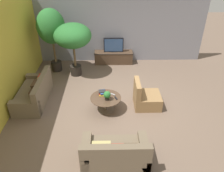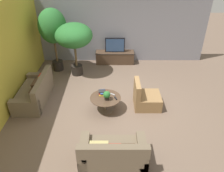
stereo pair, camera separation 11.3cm
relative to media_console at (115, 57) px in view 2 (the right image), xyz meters
name	(u,v)px [view 2 (the right image)]	position (x,y,z in m)	size (l,w,h in m)	color
ground_plane	(118,103)	(0.07, -2.94, -0.27)	(24.00, 24.00, 0.00)	brown
back_wall_stone	(117,26)	(0.07, 0.32, 1.23)	(7.40, 0.12, 3.00)	gray
side_wall_left	(7,57)	(-3.19, -2.74, 1.23)	(0.12, 7.40, 3.00)	gold
media_console	(115,57)	(0.00, 0.00, 0.00)	(1.63, 0.50, 0.51)	#473323
television	(115,45)	(0.00, 0.00, 0.54)	(0.82, 0.13, 0.60)	black
coffee_table	(105,101)	(-0.32, -3.29, 0.04)	(0.92, 0.92, 0.45)	#756656
couch_by_wall	(35,93)	(-2.58, -2.79, 0.02)	(0.84, 1.80, 0.84)	brown
couch_near_entry	(113,154)	(-0.10, -5.27, 0.02)	(1.49, 0.84, 0.84)	brown
armchair_wicker	(145,99)	(0.91, -3.10, 0.01)	(0.80, 0.76, 0.86)	olive
potted_palm_tall	(53,28)	(-2.31, -0.64, 1.45)	(1.04, 1.04, 2.44)	black
potted_palm_corner	(74,37)	(-1.49, -1.02, 1.24)	(1.35, 1.35, 2.01)	black
potted_plant_tabletop	(107,95)	(-0.28, -3.40, 0.33)	(0.21, 0.21, 0.28)	black
book_stack	(103,92)	(-0.41, -3.10, 0.23)	(0.26, 0.30, 0.11)	gold
remote_black	(116,98)	(-0.02, -3.34, 0.19)	(0.04, 0.16, 0.02)	black
remote_silver	(113,94)	(-0.10, -3.14, 0.19)	(0.04, 0.16, 0.02)	gray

